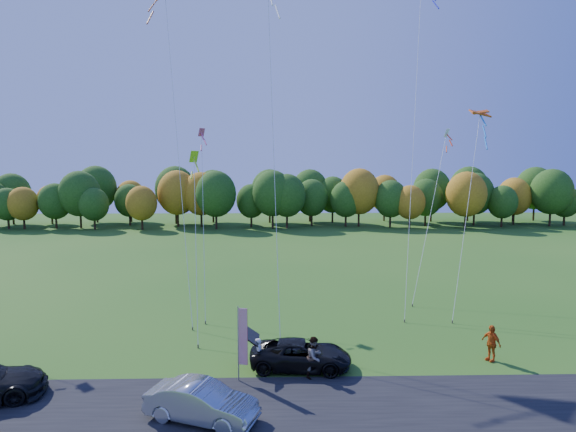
{
  "coord_description": "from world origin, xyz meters",
  "views": [
    {
      "loc": [
        -0.64,
        -21.45,
        9.85
      ],
      "look_at": [
        0.0,
        6.0,
        7.0
      ],
      "focal_mm": 28.0,
      "sensor_mm": 36.0,
      "label": 1
    }
  ],
  "objects_px": {
    "black_suv": "(301,354)",
    "silver_sedan": "(202,402)",
    "person_east": "(491,343)",
    "feather_flag": "(242,336)"
  },
  "relations": [
    {
      "from": "black_suv",
      "to": "silver_sedan",
      "type": "xyz_separation_m",
      "value": [
        -4.15,
        -4.58,
        0.04
      ]
    },
    {
      "from": "black_suv",
      "to": "person_east",
      "type": "height_order",
      "value": "person_east"
    },
    {
      "from": "black_suv",
      "to": "silver_sedan",
      "type": "height_order",
      "value": "silver_sedan"
    },
    {
      "from": "black_suv",
      "to": "feather_flag",
      "type": "height_order",
      "value": "feather_flag"
    },
    {
      "from": "person_east",
      "to": "feather_flag",
      "type": "relative_size",
      "value": 0.53
    },
    {
      "from": "person_east",
      "to": "feather_flag",
      "type": "distance_m",
      "value": 12.88
    },
    {
      "from": "black_suv",
      "to": "person_east",
      "type": "distance_m",
      "value": 9.88
    },
    {
      "from": "black_suv",
      "to": "person_east",
      "type": "relative_size",
      "value": 2.64
    },
    {
      "from": "black_suv",
      "to": "feather_flag",
      "type": "bearing_deg",
      "value": 120.37
    },
    {
      "from": "black_suv",
      "to": "silver_sedan",
      "type": "distance_m",
      "value": 6.18
    }
  ]
}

